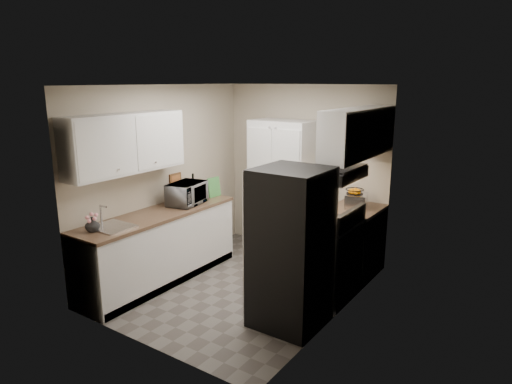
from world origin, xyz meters
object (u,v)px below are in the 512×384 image
wine_bottle (193,187)px  pantry_cabinet (283,188)px  refrigerator (291,248)px  microwave (187,194)px  toaster_oven (356,201)px  electric_range (326,258)px

wine_bottle → pantry_cabinet: bearing=44.8°
pantry_cabinet → refrigerator: 2.07m
refrigerator → wine_bottle: size_ratio=5.31×
microwave → toaster_oven: microwave is taller
refrigerator → toaster_oven: size_ratio=5.16×
electric_range → microwave: size_ratio=2.10×
pantry_cabinet → wine_bottle: size_ratio=6.24×
electric_range → wine_bottle: size_ratio=3.53×
pantry_cabinet → refrigerator: pantry_cabinet is taller
microwave → electric_range: bearing=-91.8°
refrigerator → wine_bottle: (-2.07, 0.80, 0.23)m
microwave → toaster_oven: size_ratio=1.63×
pantry_cabinet → microwave: size_ratio=3.72×
wine_bottle → electric_range: bearing=-0.1°
electric_range → pantry_cabinet: bearing=141.8°
refrigerator → wine_bottle: 2.23m
electric_range → toaster_oven: 0.97m
electric_range → refrigerator: refrigerator is taller
pantry_cabinet → toaster_oven: pantry_cabinet is taller
electric_range → refrigerator: size_ratio=0.66×
pantry_cabinet → microwave: pantry_cabinet is taller
pantry_cabinet → wine_bottle: (-0.93, -0.92, 0.08)m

